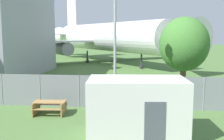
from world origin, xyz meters
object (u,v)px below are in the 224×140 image
(airplane, at_px, (104,37))
(tree_behind_benches, at_px, (184,44))
(picnic_bench_open_grass, at_px, (50,106))
(portable_cabin, at_px, (137,109))

(airplane, relative_size, tree_behind_benches, 5.56)
(picnic_bench_open_grass, bearing_deg, portable_cabin, -30.93)
(portable_cabin, height_order, tree_behind_benches, tree_behind_benches)
(portable_cabin, height_order, picnic_bench_open_grass, portable_cabin)
(picnic_bench_open_grass, distance_m, tree_behind_benches, 10.44)
(tree_behind_benches, bearing_deg, picnic_bench_open_grass, -147.77)
(tree_behind_benches, bearing_deg, portable_cabin, -111.99)
(picnic_bench_open_grass, bearing_deg, tree_behind_benches, 32.23)
(portable_cabin, bearing_deg, airplane, 95.51)
(portable_cabin, relative_size, picnic_bench_open_grass, 2.31)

